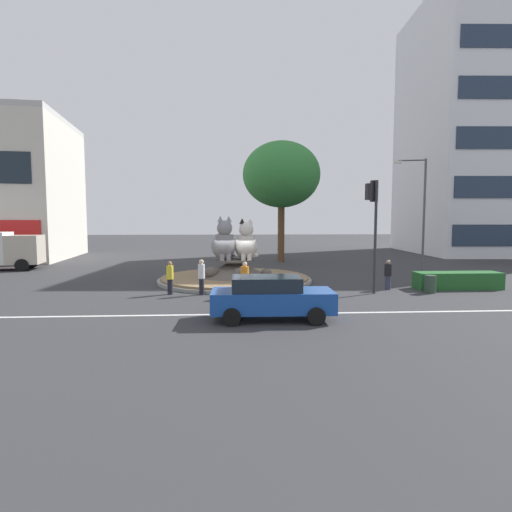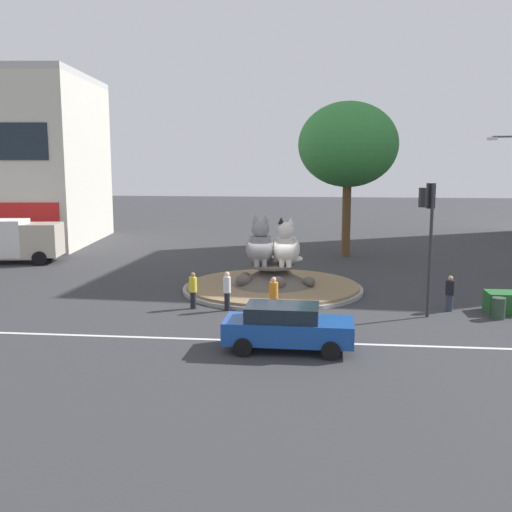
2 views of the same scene
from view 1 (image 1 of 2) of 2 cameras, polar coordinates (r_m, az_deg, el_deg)
ground_plane at (r=24.99m, az=-2.92°, el=-3.50°), size 160.00×160.00×0.00m
lane_centreline at (r=16.38m, az=-2.70°, el=-8.02°), size 112.00×0.20×0.01m
roundabout_island at (r=24.91m, az=-2.94°, el=-2.51°), size 9.19×9.19×1.32m
cat_statue_grey at (r=24.78m, az=-4.47°, el=1.71°), size 1.74×2.78×2.60m
cat_statue_white at (r=24.84m, az=-1.36°, el=1.62°), size 1.58×2.47×2.48m
traffic_light_mast at (r=21.41m, az=15.91°, el=5.92°), size 0.70×0.63×5.65m
office_tower at (r=54.59m, az=30.26°, el=14.65°), size 18.35×16.66×26.94m
clipped_hedge_strip at (r=24.71m, az=26.04°, el=-3.05°), size 4.53×1.20×0.90m
broadleaf_tree_behind_island at (r=36.78m, az=3.52°, el=11.11°), size 6.76×6.76×10.52m
streetlight_arm at (r=31.40m, az=21.81°, el=6.24°), size 2.10×0.67×7.94m
pedestrian_orange_shirt at (r=19.75m, az=-1.55°, el=-3.15°), size 0.39×0.39×1.71m
pedestrian_black_shirt at (r=23.00m, az=17.75°, el=-2.41°), size 0.39×0.39×1.58m
pedestrian_yellow_shirt at (r=20.93m, az=-11.79°, el=-2.85°), size 0.35×0.35×1.65m
pedestrian_white_shirt at (r=20.55m, az=-7.53°, el=-2.75°), size 0.33×0.33×1.75m
sedan_on_far_lane at (r=15.36m, az=2.07°, el=-5.68°), size 4.53×2.10×1.62m
litter_bin at (r=22.75m, az=22.92°, el=-3.59°), size 0.56×0.56×0.90m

